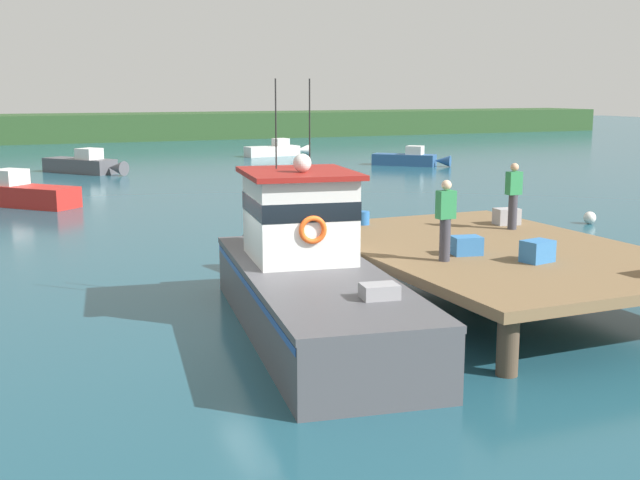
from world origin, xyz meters
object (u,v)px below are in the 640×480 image
object	(u,v)px
deckhand_further_back	(513,195)
moored_boat_far_left	(277,150)
moored_boat_mid_harbor	(85,165)
mooring_buoy_spare_mooring	(280,169)
crate_single_by_cleat	(466,245)
deckhand_by_the_boat	(446,219)
bait_bucket	(363,218)
mooring_buoy_inshore	(590,218)
crate_stack_mid_dock	(537,251)
crate_stack_near_edge	(507,216)
moored_boat_far_right	(410,159)
moored_boat_near_channel	(17,193)
main_fishing_boat	(307,276)

from	to	relation	value
deckhand_further_back	moored_boat_far_left	size ratio (longest dim) A/B	0.33
moored_boat_mid_harbor	mooring_buoy_spare_mooring	xyz separation A→B (m)	(10.22, -3.75, -0.30)
crate_single_by_cleat	deckhand_by_the_boat	xyz separation A→B (m)	(-0.75, -0.36, 0.67)
deckhand_further_back	bait_bucket	bearing A→B (deg)	145.79
moored_boat_mid_harbor	deckhand_by_the_boat	bearing A→B (deg)	-85.13
deckhand_further_back	crate_single_by_cleat	bearing A→B (deg)	-142.17
moored_boat_mid_harbor	mooring_buoy_inshore	world-z (taller)	moored_boat_mid_harbor
crate_stack_mid_dock	crate_stack_near_edge	world-z (taller)	crate_stack_mid_dock
deckhand_by_the_boat	mooring_buoy_spare_mooring	bearing A→B (deg)	75.60
moored_boat_mid_harbor	moored_boat_far_left	xyz separation A→B (m)	(13.97, 6.88, -0.06)
deckhand_by_the_boat	deckhand_further_back	distance (m)	4.34
crate_stack_mid_dock	moored_boat_mid_harbor	distance (m)	33.81
mooring_buoy_spare_mooring	deckhand_further_back	bearing A→B (deg)	-98.39
moored_boat_far_right	moored_boat_near_channel	xyz separation A→B (m)	(-23.06, -8.75, 0.08)
bait_bucket	deckhand_further_back	xyz separation A→B (m)	(3.05, -2.08, 0.69)
main_fishing_boat	moored_boat_far_left	bearing A→B (deg)	70.35
mooring_buoy_spare_mooring	moored_boat_near_channel	bearing A→B (deg)	-150.20
crate_stack_mid_dock	deckhand_by_the_boat	distance (m)	1.95
moored_boat_near_channel	crate_stack_mid_dock	bearing A→B (deg)	-68.19
crate_single_by_cleat	deckhand_further_back	bearing A→B (deg)	37.83
bait_bucket	crate_stack_near_edge	bearing A→B (deg)	-23.01
moored_boat_far_left	mooring_buoy_inshore	bearing A→B (deg)	-90.37
bait_bucket	moored_boat_mid_harbor	distance (m)	28.30
deckhand_by_the_boat	moored_boat_near_channel	distance (m)	21.89
moored_boat_far_left	deckhand_further_back	bearing A→B (deg)	-101.66
bait_bucket	moored_boat_far_right	size ratio (longest dim) A/B	0.08
bait_bucket	moored_boat_far_right	bearing A→B (deg)	57.86
mooring_buoy_inshore	crate_stack_mid_dock	bearing A→B (deg)	-136.60
crate_stack_near_edge	mooring_buoy_spare_mooring	bearing A→B (deg)	82.08
crate_single_by_cleat	moored_boat_near_channel	bearing A→B (deg)	110.79
moored_boat_near_channel	deckhand_further_back	bearing A→B (deg)	-60.00
moored_boat_far_right	crate_stack_mid_dock	bearing A→B (deg)	-115.52
moored_boat_far_right	moored_boat_mid_harbor	size ratio (longest dim) A/B	0.82
crate_stack_mid_dock	crate_stack_near_edge	size ratio (longest dim) A/B	1.00
deckhand_by_the_boat	moored_boat_far_left	size ratio (longest dim) A/B	0.33
main_fishing_boat	mooring_buoy_inshore	world-z (taller)	main_fishing_boat
crate_single_by_cleat	moored_boat_near_channel	world-z (taller)	crate_single_by_cleat
moored_boat_far_right	mooring_buoy_inshore	xyz separation A→B (m)	(-5.12, -21.45, -0.20)
deckhand_by_the_boat	mooring_buoy_spare_mooring	size ratio (longest dim) A/B	4.42
moored_boat_far_right	moored_boat_near_channel	distance (m)	24.66
crate_stack_near_edge	mooring_buoy_inshore	xyz separation A→B (m)	(7.13, 4.84, -1.19)
crate_stack_mid_dock	moored_boat_far_left	size ratio (longest dim) A/B	0.12
moored_boat_far_right	mooring_buoy_inshore	size ratio (longest dim) A/B	9.60
moored_boat_near_channel	mooring_buoy_inshore	distance (m)	21.98
crate_stack_near_edge	moored_boat_far_right	xyz separation A→B (m)	(12.25, 26.29, -0.99)
moored_boat_far_right	moored_boat_near_channel	bearing A→B (deg)	-159.21
crate_single_by_cleat	moored_boat_near_channel	xyz separation A→B (m)	(-7.72, 20.34, -0.90)
deckhand_by_the_boat	deckhand_further_back	bearing A→B (deg)	35.46
bait_bucket	mooring_buoy_inshore	distance (m)	11.10
moored_boat_far_right	mooring_buoy_spare_mooring	world-z (taller)	moored_boat_far_right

